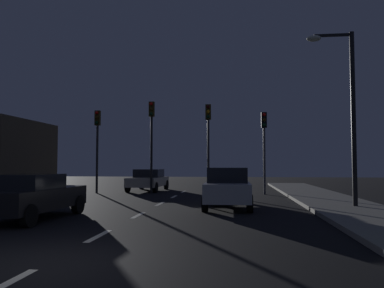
% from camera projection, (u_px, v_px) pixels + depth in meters
% --- Properties ---
extents(ground_plane, '(80.00, 80.00, 0.00)m').
position_uv_depth(ground_plane, '(142.00, 213.00, 13.64)').
color(ground_plane, black).
extents(sidewalk_curb_right, '(3.00, 40.00, 0.15)m').
position_uv_depth(sidewalk_curb_right, '(363.00, 214.00, 12.80)').
color(sidewalk_curb_right, gray).
rests_on(sidewalk_curb_right, ground_plane).
extents(lane_stripe_nearest, '(0.16, 1.60, 0.01)m').
position_uv_depth(lane_stripe_nearest, '(5.00, 285.00, 5.51)').
color(lane_stripe_nearest, silver).
rests_on(lane_stripe_nearest, ground_plane).
extents(lane_stripe_second, '(0.16, 1.60, 0.01)m').
position_uv_depth(lane_stripe_second, '(99.00, 236.00, 9.28)').
color(lane_stripe_second, silver).
rests_on(lane_stripe_second, ground_plane).
extents(lane_stripe_third, '(0.16, 1.60, 0.01)m').
position_uv_depth(lane_stripe_third, '(138.00, 215.00, 13.05)').
color(lane_stripe_third, silver).
rests_on(lane_stripe_third, ground_plane).
extents(lane_stripe_fourth, '(0.16, 1.60, 0.01)m').
position_uv_depth(lane_stripe_fourth, '(160.00, 204.00, 16.82)').
color(lane_stripe_fourth, silver).
rests_on(lane_stripe_fourth, ground_plane).
extents(lane_stripe_fifth, '(0.16, 1.60, 0.01)m').
position_uv_depth(lane_stripe_fifth, '(174.00, 197.00, 20.59)').
color(lane_stripe_fifth, silver).
rests_on(lane_stripe_fifth, ground_plane).
extents(lane_stripe_sixth, '(0.16, 1.60, 0.01)m').
position_uv_depth(lane_stripe_sixth, '(183.00, 192.00, 24.36)').
color(lane_stripe_sixth, silver).
rests_on(lane_stripe_sixth, ground_plane).
extents(traffic_signal_far_left, '(0.32, 0.38, 5.00)m').
position_uv_depth(traffic_signal_far_left, '(97.00, 135.00, 23.42)').
color(traffic_signal_far_left, '#2D2D30').
rests_on(traffic_signal_far_left, ground_plane).
extents(traffic_signal_center_left, '(0.32, 0.38, 5.49)m').
position_uv_depth(traffic_signal_center_left, '(151.00, 130.00, 23.06)').
color(traffic_signal_center_left, black).
rests_on(traffic_signal_center_left, ground_plane).
extents(traffic_signal_center_right, '(0.32, 0.38, 5.26)m').
position_uv_depth(traffic_signal_center_right, '(208.00, 131.00, 22.67)').
color(traffic_signal_center_right, '#2D2D30').
rests_on(traffic_signal_center_right, ground_plane).
extents(traffic_signal_far_right, '(0.32, 0.38, 4.75)m').
position_uv_depth(traffic_signal_far_right, '(264.00, 137.00, 22.28)').
color(traffic_signal_far_right, '#4C4C51').
rests_on(traffic_signal_far_right, ground_plane).
extents(car_stopped_ahead, '(1.87, 4.36, 1.60)m').
position_uv_depth(car_stopped_ahead, '(228.00, 187.00, 15.46)').
color(car_stopped_ahead, silver).
rests_on(car_stopped_ahead, ground_plane).
extents(car_adjacent_lane, '(2.01, 4.19, 1.42)m').
position_uv_depth(car_adjacent_lane, '(32.00, 196.00, 12.12)').
color(car_adjacent_lane, black).
rests_on(car_adjacent_lane, ground_plane).
extents(car_oncoming_far, '(2.09, 4.33, 1.41)m').
position_uv_depth(car_oncoming_far, '(148.00, 180.00, 25.30)').
color(car_oncoming_far, beige).
rests_on(car_oncoming_far, ground_plane).
extents(street_lamp_right, '(1.80, 0.36, 6.86)m').
position_uv_depth(street_lamp_right, '(346.00, 101.00, 14.86)').
color(street_lamp_right, black).
rests_on(street_lamp_right, ground_plane).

